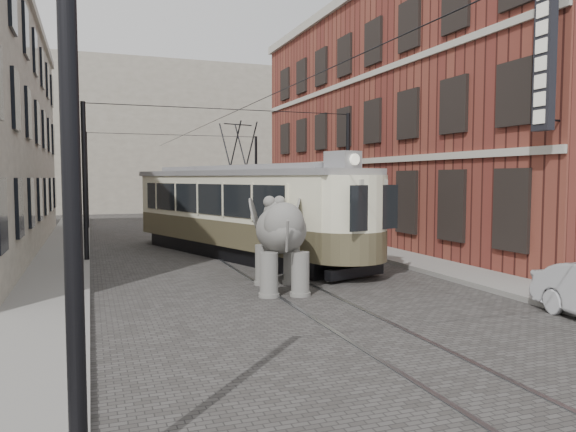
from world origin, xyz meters
name	(u,v)px	position (x,y,z in m)	size (l,w,h in m)	color
ground	(281,282)	(0.00, 0.00, 0.00)	(120.00, 120.00, 0.00)	#3F3C3A
tram_rails	(281,282)	(0.00, 0.00, 0.01)	(1.54, 80.00, 0.02)	slate
sidewalk_right	(445,269)	(6.00, 0.00, 0.07)	(2.00, 60.00, 0.15)	slate
sidewalk_left	(50,296)	(-6.50, 0.00, 0.07)	(2.00, 60.00, 0.15)	slate
brick_building	(423,124)	(11.00, 9.00, 6.00)	(8.00, 26.00, 12.00)	maroon
distant_block	(147,139)	(0.00, 40.00, 7.00)	(28.00, 10.00, 14.00)	gray
catenary	(233,183)	(-0.20, 5.00, 3.00)	(11.00, 30.20, 6.00)	black
tram	(238,190)	(0.22, 5.81, 2.69)	(2.80, 13.57, 5.39)	beige
elephant	(281,244)	(-0.36, -1.05, 1.33)	(2.40, 4.35, 2.67)	slate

